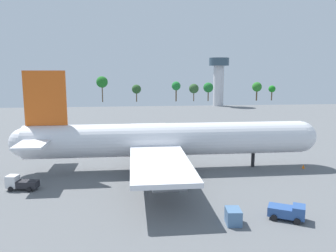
{
  "coord_description": "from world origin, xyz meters",
  "views": [
    {
      "loc": [
        -6.89,
        -63.89,
        19.37
      ],
      "look_at": [
        0.0,
        0.0,
        8.73
      ],
      "focal_mm": 35.85,
      "sensor_mm": 36.0,
      "label": 1
    }
  ],
  "objects_px": {
    "baggage_tug": "(58,138)",
    "cargo_container_fore": "(233,216)",
    "safety_cone_nose": "(303,166)",
    "control_tower": "(219,76)",
    "cargo_airplane": "(167,140)",
    "maintenance_van": "(21,183)",
    "pushback_tractor": "(288,211)"
  },
  "relations": [
    {
      "from": "maintenance_van",
      "to": "cargo_container_fore",
      "type": "xyz_separation_m",
      "value": [
        31.06,
        -15.89,
        -0.13
      ]
    },
    {
      "from": "maintenance_van",
      "to": "cargo_container_fore",
      "type": "relative_size",
      "value": 1.97
    },
    {
      "from": "cargo_airplane",
      "to": "safety_cone_nose",
      "type": "relative_size",
      "value": 71.29
    },
    {
      "from": "baggage_tug",
      "to": "pushback_tractor",
      "type": "xyz_separation_m",
      "value": [
        40.51,
        -53.17,
        0.03
      ]
    },
    {
      "from": "pushback_tractor",
      "to": "safety_cone_nose",
      "type": "height_order",
      "value": "pushback_tractor"
    },
    {
      "from": "baggage_tug",
      "to": "pushback_tractor",
      "type": "bearing_deg",
      "value": -52.7
    },
    {
      "from": "cargo_container_fore",
      "to": "safety_cone_nose",
      "type": "height_order",
      "value": "cargo_container_fore"
    },
    {
      "from": "cargo_airplane",
      "to": "maintenance_van",
      "type": "distance_m",
      "value": 27.14
    },
    {
      "from": "baggage_tug",
      "to": "cargo_airplane",
      "type": "bearing_deg",
      "value": -46.85
    },
    {
      "from": "cargo_container_fore",
      "to": "baggage_tug",
      "type": "bearing_deg",
      "value": 121.59
    },
    {
      "from": "cargo_container_fore",
      "to": "safety_cone_nose",
      "type": "bearing_deg",
      "value": 46.43
    },
    {
      "from": "baggage_tug",
      "to": "cargo_container_fore",
      "type": "bearing_deg",
      "value": -58.41
    },
    {
      "from": "cargo_airplane",
      "to": "safety_cone_nose",
      "type": "distance_m",
      "value": 27.86
    },
    {
      "from": "safety_cone_nose",
      "to": "control_tower",
      "type": "height_order",
      "value": "control_tower"
    },
    {
      "from": "maintenance_van",
      "to": "control_tower",
      "type": "height_order",
      "value": "control_tower"
    },
    {
      "from": "cargo_airplane",
      "to": "pushback_tractor",
      "type": "xyz_separation_m",
      "value": [
        13.35,
        -24.21,
        -4.9
      ]
    },
    {
      "from": "baggage_tug",
      "to": "control_tower",
      "type": "height_order",
      "value": "control_tower"
    },
    {
      "from": "pushback_tractor",
      "to": "control_tower",
      "type": "bearing_deg",
      "value": 79.02
    },
    {
      "from": "maintenance_van",
      "to": "baggage_tug",
      "type": "distance_m",
      "value": 37.84
    },
    {
      "from": "cargo_airplane",
      "to": "baggage_tug",
      "type": "height_order",
      "value": "cargo_airplane"
    },
    {
      "from": "maintenance_van",
      "to": "safety_cone_nose",
      "type": "xyz_separation_m",
      "value": [
        52.4,
        6.53,
        -0.7
      ]
    },
    {
      "from": "pushback_tractor",
      "to": "control_tower",
      "type": "relative_size",
      "value": 0.19
    },
    {
      "from": "cargo_airplane",
      "to": "cargo_container_fore",
      "type": "height_order",
      "value": "cargo_airplane"
    },
    {
      "from": "maintenance_van",
      "to": "cargo_airplane",
      "type": "bearing_deg",
      "value": 19.31
    },
    {
      "from": "baggage_tug",
      "to": "safety_cone_nose",
      "type": "relative_size",
      "value": 6.35
    },
    {
      "from": "maintenance_van",
      "to": "baggage_tug",
      "type": "height_order",
      "value": "maintenance_van"
    },
    {
      "from": "cargo_airplane",
      "to": "maintenance_van",
      "type": "relative_size",
      "value": 11.36
    },
    {
      "from": "maintenance_van",
      "to": "cargo_container_fore",
      "type": "bearing_deg",
      "value": -27.1
    },
    {
      "from": "baggage_tug",
      "to": "cargo_container_fore",
      "type": "distance_m",
      "value": 63.03
    },
    {
      "from": "safety_cone_nose",
      "to": "control_tower",
      "type": "bearing_deg",
      "value": 83.47
    },
    {
      "from": "baggage_tug",
      "to": "control_tower",
      "type": "distance_m",
      "value": 113.55
    },
    {
      "from": "maintenance_van",
      "to": "control_tower",
      "type": "bearing_deg",
      "value": 62.51
    }
  ]
}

